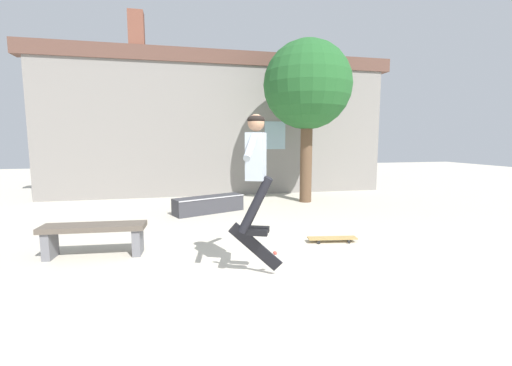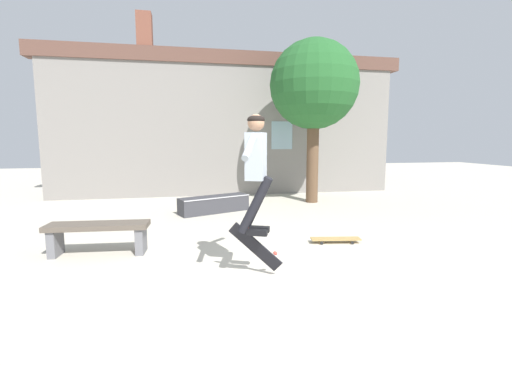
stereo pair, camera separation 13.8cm
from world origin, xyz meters
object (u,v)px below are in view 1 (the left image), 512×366
Objects in this scene: skateboard_resting at (332,238)px; skateboard_flipping at (255,247)px; tree_right at (307,86)px; skate_ledge at (209,204)px; skater at (256,163)px; park_bench at (94,234)px.

skateboard_flipping is at bearing 43.57° from skateboard_resting.
skateboard_flipping reaches higher than skateboard_resting.
tree_right is 6.30m from skateboard_flipping.
skate_ledge is 1.19× the size of skater.
tree_right reaches higher than skateboard_resting.
skate_ledge is at bearing 58.72° from park_bench.
park_bench is 2.30× the size of skateboard_flipping.
skater reaches higher than skateboard_resting.
skate_ledge is at bearing 115.47° from skater.
park_bench is 2.59m from skateboard_flipping.
skateboard_resting is (-0.97, -3.82, -3.19)m from tree_right.
tree_right is at bearing 84.52° from skater.
skater is 1.11m from skateboard_flipping.
skateboard_flipping is at bearing -109.11° from skate_ledge.
park_bench is 1.02× the size of skater.
skate_ledge is (2.00, 2.79, -0.15)m from park_bench.
skateboard_flipping reaches higher than skate_ledge.
tree_right is 5.93m from skater.
skater is at bearing -26.69° from park_bench.
tree_right is 6.75m from park_bench.
tree_right is 2.99× the size of skater.
skate_ledge is 2.67× the size of skateboard_flipping.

